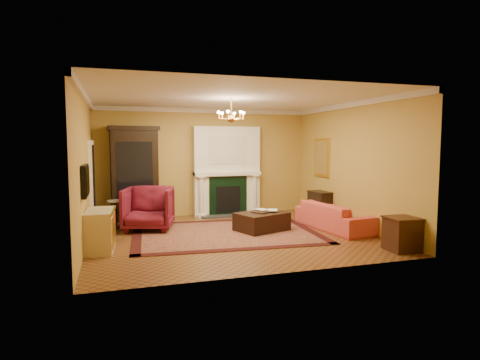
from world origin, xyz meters
name	(u,v)px	position (x,y,z in m)	size (l,w,h in m)	color
floor	(231,236)	(0.00, 0.00, -0.01)	(6.00, 5.50, 0.02)	brown
ceiling	(231,98)	(0.00, 0.00, 3.01)	(6.00, 5.50, 0.02)	silver
wall_back	(205,162)	(0.00, 2.76, 1.50)	(6.00, 0.02, 3.00)	#B49940
wall_front	(281,178)	(0.00, -2.76, 1.50)	(6.00, 0.02, 3.00)	#B49940
wall_left	(84,170)	(-3.01, 0.00, 1.50)	(0.02, 5.50, 3.00)	#B49940
wall_right	(352,165)	(3.01, 0.00, 1.50)	(0.02, 5.50, 3.00)	#B49940
fireplace	(227,173)	(0.60, 2.57, 1.19)	(1.90, 0.70, 2.50)	white
crown_molding	(220,105)	(0.00, 0.96, 2.94)	(6.00, 5.50, 0.12)	silver
doorway	(92,185)	(-2.95, 1.70, 1.05)	(0.08, 1.05, 2.10)	white
tv_panel	(85,181)	(-2.95, -0.60, 1.35)	(0.09, 0.95, 0.58)	black
gilt_mirror	(322,157)	(2.97, 1.40, 1.65)	(0.06, 0.76, 1.05)	gold
chandelier	(231,116)	(0.00, 0.00, 2.61)	(0.63, 0.55, 0.53)	#C68336
oriental_rug	(226,233)	(-0.07, 0.20, 0.01)	(4.09, 3.07, 0.02)	#440E10
china_cabinet	(134,176)	(-1.95, 2.49, 1.18)	(1.18, 0.54, 2.37)	black
wingback_armchair	(148,206)	(-1.70, 1.11, 0.56)	(1.09, 1.02, 1.12)	maroon
pedestal_table	(116,212)	(-2.44, 1.47, 0.40)	(0.38, 0.38, 0.68)	black
commode	(100,230)	(-2.73, -0.48, 0.39)	(0.49, 1.04, 0.77)	beige
coral_sofa	(334,212)	(2.49, -0.12, 0.42)	(2.15, 0.63, 0.84)	#BE493C
end_table	(402,235)	(2.72, -2.20, 0.31)	(0.53, 0.53, 0.61)	#3A190F
console_table	(320,206)	(2.78, 1.11, 0.36)	(0.37, 0.65, 0.72)	black
leather_ottoman	(262,221)	(0.79, 0.22, 0.22)	(1.11, 0.81, 0.41)	black
ottoman_tray	(262,212)	(0.82, 0.24, 0.44)	(0.43, 0.33, 0.03)	black
book_a	(259,205)	(0.76, 0.32, 0.60)	(0.22, 0.03, 0.29)	gray
book_b	(268,204)	(0.97, 0.28, 0.61)	(0.22, 0.02, 0.31)	gray
topiary_left	(209,165)	(0.08, 2.53, 1.44)	(0.14, 0.14, 0.38)	tan
topiary_right	(254,162)	(1.40, 2.53, 1.49)	(0.18, 0.18, 0.47)	tan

